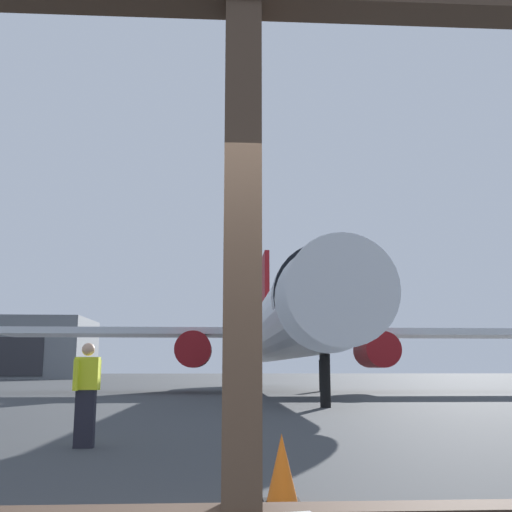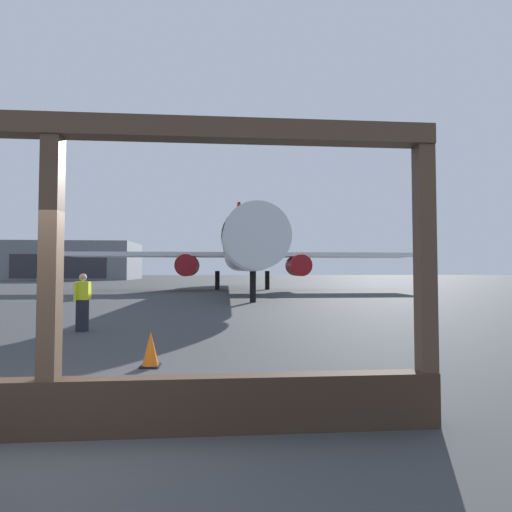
# 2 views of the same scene
# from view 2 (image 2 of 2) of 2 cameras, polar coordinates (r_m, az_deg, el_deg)

# --- Properties ---
(ground_plane) EXTENTS (220.00, 220.00, 0.00)m
(ground_plane) POSITION_cam_2_polar(r_m,az_deg,el_deg) (44.52, -6.92, -4.51)
(ground_plane) COLOR #383A3D
(window_frame) EXTENTS (8.88, 0.24, 3.59)m
(window_frame) POSITION_cam_2_polar(r_m,az_deg,el_deg) (4.89, -28.32, -8.52)
(window_frame) COLOR #38281E
(window_frame) RESTS_ON ground
(airplane) EXTENTS (31.36, 33.25, 10.37)m
(airplane) POSITION_cam_2_polar(r_m,az_deg,el_deg) (35.07, -1.90, 0.66)
(airplane) COLOR silver
(airplane) RESTS_ON ground
(ground_crew_worker) EXTENTS (0.40, 0.46, 1.74)m
(ground_crew_worker) POSITION_cam_2_polar(r_m,az_deg,el_deg) (12.76, -24.37, -6.16)
(ground_crew_worker) COLOR black
(ground_crew_worker) RESTS_ON ground
(traffic_cone) EXTENTS (0.36, 0.36, 0.67)m
(traffic_cone) POSITION_cam_2_polar(r_m,az_deg,el_deg) (7.81, -15.40, -13.29)
(traffic_cone) COLOR orange
(traffic_cone) RESTS_ON ground
(distant_hangar) EXTENTS (25.09, 13.25, 7.54)m
(distant_hangar) POSITION_cam_2_polar(r_m,az_deg,el_deg) (86.85, -25.61, -0.68)
(distant_hangar) COLOR slate
(distant_hangar) RESTS_ON ground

